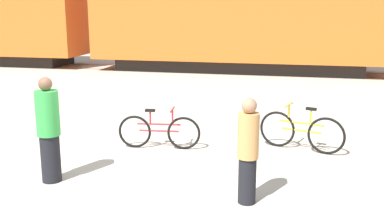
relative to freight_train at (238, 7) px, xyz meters
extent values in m
plane|color=#B2A893|center=(0.00, -12.91, -2.79)|extent=(80.00, 80.00, 0.00)
cube|color=black|center=(0.00, 0.00, -2.52)|extent=(10.63, 2.17, 0.55)
cube|color=#CC5B1E|center=(0.00, 0.00, -0.55)|extent=(12.65, 2.89, 3.38)
cube|color=#4C4238|center=(0.00, -0.72, -2.79)|extent=(52.12, 0.07, 0.01)
cube|color=#4C4238|center=(0.00, 0.72, -2.79)|extent=(52.12, 0.07, 0.01)
torus|color=black|center=(2.20, -10.78, -2.42)|extent=(0.72, 0.27, 0.74)
torus|color=black|center=(3.16, -11.08, -2.42)|extent=(0.72, 0.27, 0.74)
cylinder|color=gold|center=(2.68, -10.93, -2.23)|extent=(0.85, 0.30, 0.04)
cylinder|color=gold|center=(2.68, -10.93, -2.39)|extent=(0.77, 0.27, 0.04)
cylinder|color=gold|center=(2.85, -10.98, -2.08)|extent=(0.04, 0.04, 0.31)
cube|color=black|center=(2.85, -10.98, -1.92)|extent=(0.21, 0.14, 0.05)
cylinder|color=gold|center=(2.42, -10.85, -2.06)|extent=(0.04, 0.04, 0.35)
cylinder|color=gold|center=(2.42, -10.85, -1.88)|extent=(0.17, 0.45, 0.03)
torus|color=black|center=(0.37, -11.39, -2.46)|extent=(0.68, 0.12, 0.68)
torus|color=black|center=(-0.63, -11.50, -2.46)|extent=(0.68, 0.12, 0.68)
cylinder|color=#A31E23|center=(-0.13, -11.45, -2.28)|extent=(0.89, 0.13, 0.04)
cylinder|color=#A31E23|center=(-0.13, -11.45, -2.42)|extent=(0.81, 0.13, 0.04)
cylinder|color=#A31E23|center=(-0.31, -11.47, -2.14)|extent=(0.04, 0.04, 0.28)
cube|color=black|center=(-0.31, -11.47, -2.00)|extent=(0.21, 0.10, 0.05)
cylinder|color=#A31E23|center=(0.14, -11.42, -2.13)|extent=(0.04, 0.04, 0.31)
cylinder|color=#A31E23|center=(0.14, -11.42, -1.97)|extent=(0.08, 0.46, 0.03)
cylinder|color=black|center=(-1.37, -13.52, -2.40)|extent=(0.32, 0.32, 0.79)
cylinder|color=green|center=(-1.37, -13.52, -1.63)|extent=(0.37, 0.37, 0.73)
sphere|color=brown|center=(-1.37, -13.52, -1.16)|extent=(0.22, 0.22, 0.22)
cylinder|color=black|center=(1.88, -13.66, -2.44)|extent=(0.26, 0.26, 0.70)
cylinder|color=tan|center=(1.88, -13.66, -1.76)|extent=(0.31, 0.31, 0.66)
sphere|color=#A37556|center=(1.88, -13.66, -1.32)|extent=(0.22, 0.22, 0.22)
camera|label=1|loc=(2.45, -19.86, 0.05)|focal=42.00mm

